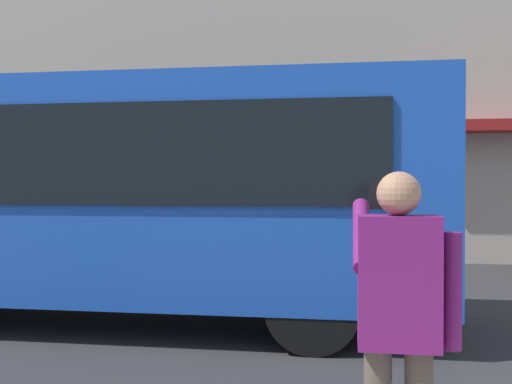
# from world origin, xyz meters

# --- Properties ---
(ground_plane) EXTENTS (60.00, 60.00, 0.00)m
(ground_plane) POSITION_xyz_m (0.00, 0.00, 0.00)
(ground_plane) COLOR #2B2B2D
(building_facade_far) EXTENTS (28.00, 1.55, 12.00)m
(building_facade_far) POSITION_xyz_m (-0.02, -6.80, 5.99)
(building_facade_far) COLOR #A89E8E
(building_facade_far) RESTS_ON ground_plane
(red_bus) EXTENTS (9.05, 2.54, 3.08)m
(red_bus) POSITION_xyz_m (3.07, 0.07, 1.68)
(red_bus) COLOR #1947AD
(red_bus) RESTS_ON ground_plane
(pedestrian_photographer) EXTENTS (0.53, 0.52, 1.70)m
(pedestrian_photographer) POSITION_xyz_m (-0.59, 4.37, 1.14)
(pedestrian_photographer) COLOR #4C4238
(pedestrian_photographer) RESTS_ON sidewalk_curb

